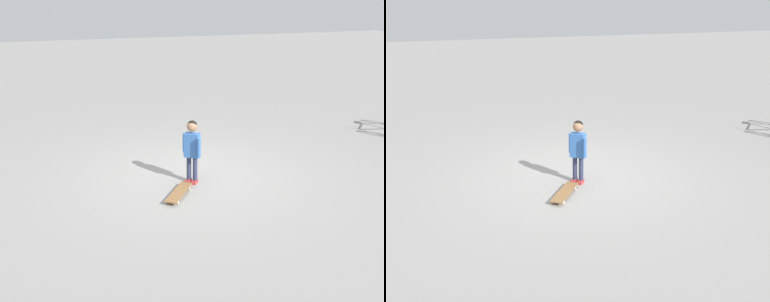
# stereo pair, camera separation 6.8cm
# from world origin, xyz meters

# --- Properties ---
(ground_plane) EXTENTS (50.00, 50.00, 0.00)m
(ground_plane) POSITION_xyz_m (0.00, 0.00, 0.00)
(ground_plane) COLOR gray
(child_person) EXTENTS (0.38, 0.28, 1.06)m
(child_person) POSITION_xyz_m (0.34, -0.09, 0.66)
(child_person) COLOR #2D3351
(child_person) RESTS_ON ground
(skateboard) EXTENTS (0.74, 0.62, 0.07)m
(skateboard) POSITION_xyz_m (0.78, -0.45, 0.06)
(skateboard) COLOR olive
(skateboard) RESTS_ON ground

